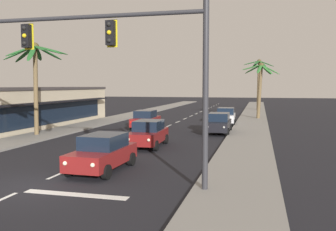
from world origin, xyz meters
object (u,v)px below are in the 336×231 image
(sedan_oncoming_far, at_px, (146,119))
(storefront_strip_left, at_px, (31,107))
(traffic_signal_mast, at_px, (116,52))
(sedan_lead_at_stop_bar, at_px, (103,152))
(sedan_parked_nearest_kerb, at_px, (219,123))
(palm_left_second, at_px, (36,65))
(sedan_parked_mid_kerb, at_px, (226,116))
(palm_right_farthest, at_px, (259,76))
(sedan_third_in_queue, at_px, (148,133))
(palm_right_third, at_px, (260,79))

(sedan_oncoming_far, xyz_separation_m, storefront_strip_left, (-10.91, -1.37, 1.03))
(traffic_signal_mast, bearing_deg, sedan_oncoming_far, 104.25)
(sedan_lead_at_stop_bar, xyz_separation_m, sedan_parked_nearest_kerb, (3.72, 14.52, 0.00))
(sedan_parked_nearest_kerb, xyz_separation_m, palm_left_second, (-13.38, -5.11, 4.66))
(storefront_strip_left, bearing_deg, sedan_parked_nearest_kerb, -0.97)
(sedan_parked_nearest_kerb, distance_m, sedan_parked_mid_kerb, 7.31)
(sedan_parked_nearest_kerb, distance_m, palm_left_second, 15.07)
(sedan_oncoming_far, distance_m, palm_right_farthest, 29.62)
(sedan_parked_mid_kerb, bearing_deg, storefront_strip_left, -158.31)
(sedan_parked_nearest_kerb, relative_size, sedan_parked_mid_kerb, 0.99)
(traffic_signal_mast, height_order, palm_left_second, palm_left_second)
(sedan_lead_at_stop_bar, relative_size, sedan_third_in_queue, 1.00)
(palm_right_third, xyz_separation_m, palm_right_farthest, (-0.24, 15.54, 0.75))
(sedan_parked_mid_kerb, distance_m, palm_left_second, 18.79)
(sedan_third_in_queue, distance_m, palm_right_third, 22.73)
(traffic_signal_mast, xyz_separation_m, palm_right_farthest, (5.10, 46.10, 0.21))
(sedan_parked_mid_kerb, xyz_separation_m, palm_left_second, (-13.31, -12.42, 4.66))
(traffic_signal_mast, height_order, sedan_parked_mid_kerb, traffic_signal_mast)
(sedan_parked_nearest_kerb, height_order, storefront_strip_left, storefront_strip_left)
(sedan_parked_mid_kerb, bearing_deg, palm_right_third, 62.52)
(sedan_third_in_queue, distance_m, sedan_parked_mid_kerb, 15.34)
(traffic_signal_mast, relative_size, sedan_oncoming_far, 2.44)
(palm_right_third, distance_m, palm_right_farthest, 15.56)
(palm_left_second, bearing_deg, palm_right_farthest, 64.49)
(sedan_parked_mid_kerb, height_order, palm_left_second, palm_left_second)
(sedan_parked_nearest_kerb, bearing_deg, storefront_strip_left, 179.03)
(sedan_lead_at_stop_bar, height_order, sedan_third_in_queue, same)
(palm_left_second, bearing_deg, sedan_lead_at_stop_bar, -44.23)
(sedan_parked_mid_kerb, height_order, palm_right_third, palm_right_third)
(sedan_third_in_queue, bearing_deg, palm_left_second, 165.59)
(sedan_parked_mid_kerb, xyz_separation_m, palm_right_third, (3.33, 6.40, 3.78))
(sedan_parked_nearest_kerb, distance_m, palm_right_farthest, 29.75)
(palm_right_third, bearing_deg, storefront_strip_left, -147.38)
(sedan_parked_nearest_kerb, bearing_deg, sedan_oncoming_far, 166.19)
(palm_left_second, height_order, palm_right_farthest, palm_right_farthest)
(sedan_parked_nearest_kerb, bearing_deg, palm_right_farthest, 84.12)
(sedan_parked_nearest_kerb, relative_size, storefront_strip_left, 0.21)
(sedan_third_in_queue, distance_m, palm_left_second, 11.05)
(sedan_oncoming_far, bearing_deg, palm_right_third, 50.17)
(traffic_signal_mast, xyz_separation_m, sedan_lead_at_stop_bar, (-1.63, 2.33, -4.33))
(sedan_lead_at_stop_bar, xyz_separation_m, palm_right_third, (6.97, 28.23, 3.78))
(sedan_oncoming_far, xyz_separation_m, palm_left_second, (-6.60, -6.78, 4.66))
(palm_left_second, bearing_deg, sedan_oncoming_far, 45.79)
(sedan_lead_at_stop_bar, distance_m, palm_left_second, 14.27)
(traffic_signal_mast, relative_size, sedan_lead_at_stop_bar, 2.44)
(sedan_third_in_queue, relative_size, sedan_parked_nearest_kerb, 1.01)
(traffic_signal_mast, height_order, palm_right_third, traffic_signal_mast)
(sedan_oncoming_far, distance_m, storefront_strip_left, 11.04)
(sedan_lead_at_stop_bar, relative_size, storefront_strip_left, 0.21)
(sedan_oncoming_far, xyz_separation_m, sedan_parked_nearest_kerb, (6.79, -1.67, 0.00))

